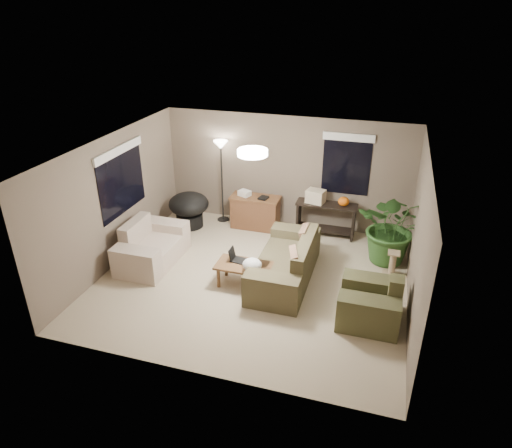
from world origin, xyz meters
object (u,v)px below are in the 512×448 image
(main_sofa, at_px, (287,265))
(papasan_chair, at_px, (189,207))
(armchair, at_px, (370,304))
(console_table, at_px, (326,217))
(loveseat, at_px, (151,248))
(coffee_table, at_px, (244,268))
(desk, at_px, (255,212))
(floor_lamp, at_px, (221,155))
(cat_scratching_post, at_px, (392,266))
(houseplant, at_px, (392,235))

(main_sofa, bearing_deg, papasan_chair, 150.18)
(armchair, height_order, console_table, armchair)
(loveseat, distance_m, papasan_chair, 1.68)
(coffee_table, bearing_deg, papasan_chair, 135.16)
(desk, bearing_deg, console_table, 3.06)
(armchair, height_order, floor_lamp, floor_lamp)
(main_sofa, relative_size, papasan_chair, 1.88)
(armchair, xyz_separation_m, desk, (-2.74, 2.67, 0.08))
(armchair, xyz_separation_m, cat_scratching_post, (0.30, 1.46, -0.08))
(desk, relative_size, cat_scratching_post, 2.20)
(papasan_chair, bearing_deg, main_sofa, -29.82)
(armchair, distance_m, papasan_chair, 4.79)
(loveseat, bearing_deg, desk, 53.23)
(loveseat, relative_size, houseplant, 1.07)
(main_sofa, distance_m, houseplant, 2.19)
(loveseat, height_order, armchair, same)
(main_sofa, height_order, floor_lamp, floor_lamp)
(console_table, height_order, floor_lamp, floor_lamp)
(armchair, bearing_deg, desk, 135.76)
(loveseat, distance_m, armchair, 4.31)
(console_table, distance_m, floor_lamp, 2.68)
(desk, height_order, cat_scratching_post, desk)
(desk, distance_m, papasan_chair, 1.50)
(console_table, distance_m, houseplant, 1.59)
(console_table, relative_size, houseplant, 0.87)
(armchair, distance_m, desk, 3.82)
(console_table, xyz_separation_m, cat_scratching_post, (1.46, -1.29, -0.22))
(main_sofa, bearing_deg, console_table, 78.54)
(coffee_table, bearing_deg, houseplant, 33.25)
(coffee_table, height_order, console_table, console_table)
(console_table, bearing_deg, desk, -176.94)
(coffee_table, bearing_deg, armchair, -9.41)
(console_table, distance_m, papasan_chair, 3.06)
(houseplant, distance_m, cat_scratching_post, 0.66)
(armchair, xyz_separation_m, papasan_chair, (-4.19, 2.30, 0.17))
(armchair, xyz_separation_m, console_table, (-1.16, 2.75, 0.14))
(console_table, xyz_separation_m, floor_lamp, (-2.42, 0.07, 1.16))
(main_sofa, bearing_deg, armchair, -26.92)
(papasan_chair, bearing_deg, armchair, -28.76)
(console_table, bearing_deg, main_sofa, -101.46)
(floor_lamp, distance_m, cat_scratching_post, 4.34)
(papasan_chair, xyz_separation_m, cat_scratching_post, (4.49, -0.84, -0.25))
(console_table, bearing_deg, cat_scratching_post, -41.36)
(loveseat, xyz_separation_m, cat_scratching_post, (4.56, 0.83, -0.08))
(cat_scratching_post, bearing_deg, loveseat, -169.65)
(desk, xyz_separation_m, papasan_chair, (-1.45, -0.37, 0.09))
(armchair, bearing_deg, cat_scratching_post, 78.42)
(loveseat, xyz_separation_m, desk, (1.52, 2.04, 0.08))
(loveseat, distance_m, cat_scratching_post, 4.64)
(desk, bearing_deg, armchair, -44.24)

